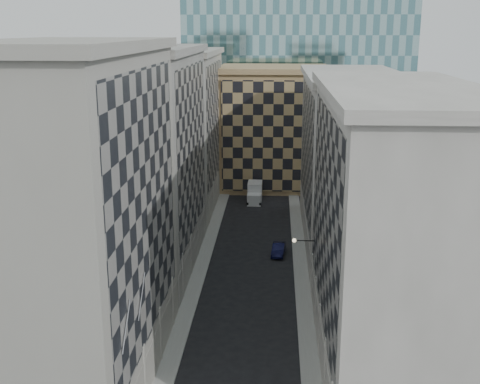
% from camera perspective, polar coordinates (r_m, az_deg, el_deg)
% --- Properties ---
extents(sidewalk_west, '(1.50, 100.00, 0.15)m').
position_cam_1_polar(sidewalk_west, '(61.99, -3.97, -7.88)').
color(sidewalk_west, gray).
rests_on(sidewalk_west, ground).
extents(sidewalk_east, '(1.50, 100.00, 0.15)m').
position_cam_1_polar(sidewalk_east, '(61.57, 5.87, -8.09)').
color(sidewalk_east, gray).
rests_on(sidewalk_east, ground).
extents(bldg_left_a, '(10.80, 22.80, 23.70)m').
position_cam_1_polar(bldg_left_a, '(41.74, -15.34, -2.80)').
color(bldg_left_a, '#9A968B').
rests_on(bldg_left_a, ground).
extents(bldg_left_b, '(10.80, 22.80, 22.70)m').
position_cam_1_polar(bldg_left_b, '(62.37, -8.95, 2.97)').
color(bldg_left_b, gray).
rests_on(bldg_left_b, ground).
extents(bldg_left_c, '(10.80, 22.80, 21.70)m').
position_cam_1_polar(bldg_left_c, '(83.70, -5.76, 5.83)').
color(bldg_left_c, '#9A968B').
rests_on(bldg_left_c, ground).
extents(bldg_right_a, '(10.80, 26.80, 20.70)m').
position_cam_1_polar(bldg_right_a, '(44.63, 14.22, -3.58)').
color(bldg_right_a, '#A6A299').
rests_on(bldg_right_a, ground).
extents(bldg_right_b, '(10.80, 28.80, 19.70)m').
position_cam_1_polar(bldg_right_b, '(70.54, 10.30, 3.10)').
color(bldg_right_b, '#A6A299').
rests_on(bldg_right_b, ground).
extents(tan_block, '(16.80, 14.80, 18.80)m').
position_cam_1_polar(tan_block, '(95.59, 3.19, 6.21)').
color(tan_block, tan).
rests_on(tan_block, ground).
extents(church_tower, '(7.20, 7.20, 51.50)m').
position_cam_1_polar(church_tower, '(108.58, 2.28, 16.57)').
color(church_tower, '#302B25').
rests_on(church_tower, ground).
extents(flagpoles_left, '(0.10, 6.33, 2.33)m').
position_cam_1_polar(flagpoles_left, '(37.34, -9.99, -10.99)').
color(flagpoles_left, gray).
rests_on(flagpoles_left, ground).
extents(bracket_lamp, '(1.98, 0.36, 0.36)m').
position_cam_1_polar(bracket_lamp, '(53.71, 5.35, -4.60)').
color(bracket_lamp, black).
rests_on(bracket_lamp, ground).
extents(box_truck, '(2.07, 5.02, 2.75)m').
position_cam_1_polar(box_truck, '(87.50, 1.40, -0.14)').
color(box_truck, silver).
rests_on(box_truck, ground).
extents(dark_car, '(1.69, 3.92, 1.26)m').
position_cam_1_polar(dark_car, '(67.33, 3.67, -5.45)').
color(dark_car, '#0E0F33').
rests_on(dark_car, ground).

